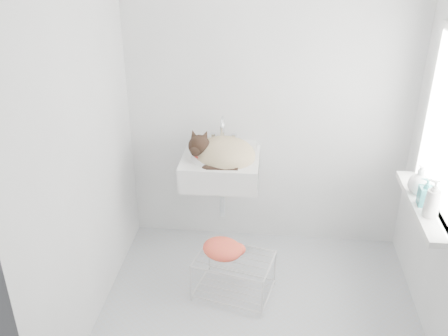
# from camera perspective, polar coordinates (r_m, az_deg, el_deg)

# --- Properties ---
(floor) EXTENTS (2.20, 2.00, 0.02)m
(floor) POSITION_cam_1_polar(r_m,az_deg,el_deg) (3.58, 3.99, -16.62)
(floor) COLOR #ABB0B9
(floor) RESTS_ON ground
(back_wall) EXTENTS (2.20, 0.02, 2.50)m
(back_wall) POSITION_cam_1_polar(r_m,az_deg,el_deg) (3.80, 5.18, 8.17)
(back_wall) COLOR white
(back_wall) RESTS_ON ground
(left_wall) EXTENTS (0.02, 2.00, 2.50)m
(left_wall) POSITION_cam_1_polar(r_m,az_deg,el_deg) (3.08, -16.14, 2.69)
(left_wall) COLOR white
(left_wall) RESTS_ON ground
(windowsill) EXTENTS (0.16, 0.88, 0.04)m
(windowsill) POSITION_cam_1_polar(r_m,az_deg,el_deg) (3.39, 21.97, -4.03)
(windowsill) COLOR white
(windowsill) RESTS_ON right_wall
(sink) EXTENTS (0.58, 0.51, 0.23)m
(sink) POSITION_cam_1_polar(r_m,az_deg,el_deg) (3.73, -0.39, 1.27)
(sink) COLOR white
(sink) RESTS_ON back_wall
(faucet) EXTENTS (0.21, 0.15, 0.21)m
(faucet) POSITION_cam_1_polar(r_m,az_deg,el_deg) (3.83, -0.11, 4.31)
(faucet) COLOR silver
(faucet) RESTS_ON sink
(cat) EXTENTS (0.52, 0.46, 0.30)m
(cat) POSITION_cam_1_polar(r_m,az_deg,el_deg) (3.69, -0.25, 1.72)
(cat) COLOR tan
(cat) RESTS_ON sink
(wire_rack) EXTENTS (0.59, 0.47, 0.31)m
(wire_rack) POSITION_cam_1_polar(r_m,az_deg,el_deg) (3.65, 1.15, -12.32)
(wire_rack) COLOR silver
(wire_rack) RESTS_ON floor
(towel) EXTENTS (0.35, 0.30, 0.12)m
(towel) POSITION_cam_1_polar(r_m,az_deg,el_deg) (3.55, -0.18, -9.70)
(towel) COLOR orange
(towel) RESTS_ON wire_rack
(bottle_a) EXTENTS (0.10, 0.10, 0.21)m
(bottle_a) POSITION_cam_1_polar(r_m,az_deg,el_deg) (3.24, 22.53, -5.15)
(bottle_a) COLOR silver
(bottle_a) RESTS_ON windowsill
(bottle_b) EXTENTS (0.09, 0.09, 0.19)m
(bottle_b) POSITION_cam_1_polar(r_m,az_deg,el_deg) (3.35, 21.97, -3.97)
(bottle_b) COLOR teal
(bottle_b) RESTS_ON windowsill
(bottle_c) EXTENTS (0.17, 0.17, 0.18)m
(bottle_c) POSITION_cam_1_polar(r_m,az_deg,el_deg) (3.48, 21.35, -2.65)
(bottle_c) COLOR white
(bottle_c) RESTS_ON windowsill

